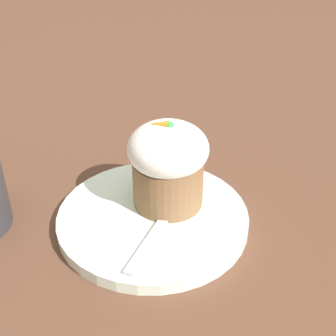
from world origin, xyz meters
TOP-DOWN VIEW (x-y plane):
  - ground_plane at (0.00, 0.00)m, footprint 4.00×4.00m
  - dessert_plate at (0.00, 0.00)m, footprint 0.20×0.20m
  - carrot_cake at (-0.01, -0.03)m, footprint 0.09×0.09m
  - spoon at (-0.02, 0.01)m, footprint 0.03×0.13m

SIDE VIEW (x-z plane):
  - ground_plane at x=0.00m, z-range 0.00..0.00m
  - dessert_plate at x=0.00m, z-range 0.00..0.01m
  - spoon at x=-0.02m, z-range 0.01..0.02m
  - carrot_cake at x=-0.01m, z-range 0.01..0.11m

